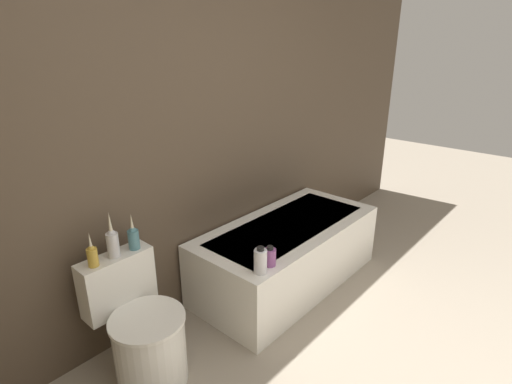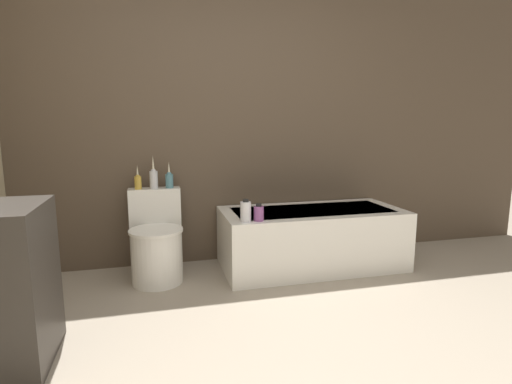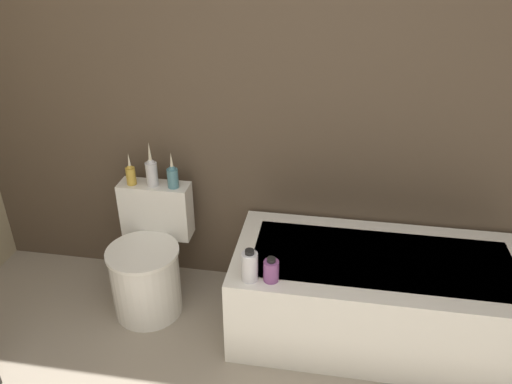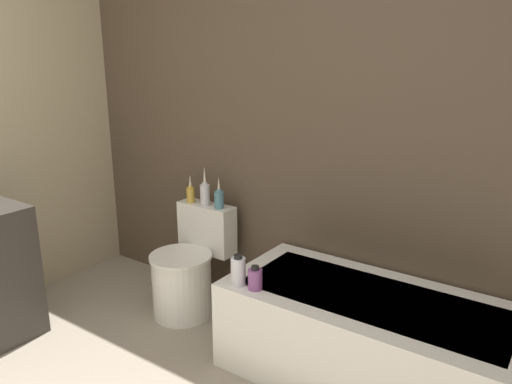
# 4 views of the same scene
# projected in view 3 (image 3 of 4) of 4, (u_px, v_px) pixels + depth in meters

# --- Properties ---
(wall_back_tiled) EXTENTS (6.40, 0.06, 2.60)m
(wall_back_tiled) POSITION_uv_depth(u_px,v_px,m) (257.00, 76.00, 2.62)
(wall_back_tiled) COLOR brown
(wall_back_tiled) RESTS_ON ground_plane
(bathtub) EXTENTS (1.52, 0.71, 0.50)m
(bathtub) POSITION_uv_depth(u_px,v_px,m) (377.00, 295.00, 2.67)
(bathtub) COLOR white
(bathtub) RESTS_ON ground
(toilet) EXTENTS (0.41, 0.54, 0.70)m
(toilet) POSITION_uv_depth(u_px,v_px,m) (149.00, 263.00, 2.86)
(toilet) COLOR white
(toilet) RESTS_ON ground
(vase_gold) EXTENTS (0.05, 0.05, 0.19)m
(vase_gold) POSITION_uv_depth(u_px,v_px,m) (131.00, 174.00, 2.81)
(vase_gold) COLOR gold
(vase_gold) RESTS_ON toilet
(vase_silver) EXTENTS (0.07, 0.07, 0.26)m
(vase_silver) POSITION_uv_depth(u_px,v_px,m) (152.00, 171.00, 2.79)
(vase_silver) COLOR silver
(vase_silver) RESTS_ON toilet
(vase_bronze) EXTENTS (0.06, 0.06, 0.21)m
(vase_bronze) POSITION_uv_depth(u_px,v_px,m) (173.00, 176.00, 2.78)
(vase_bronze) COLOR teal
(vase_bronze) RESTS_ON toilet
(shampoo_bottle_tall) EXTENTS (0.08, 0.08, 0.17)m
(shampoo_bottle_tall) POSITION_uv_depth(u_px,v_px,m) (250.00, 266.00, 2.37)
(shampoo_bottle_tall) COLOR silver
(shampoo_bottle_tall) RESTS_ON bathtub
(shampoo_bottle_short) EXTENTS (0.07, 0.07, 0.13)m
(shampoo_bottle_short) POSITION_uv_depth(u_px,v_px,m) (271.00, 270.00, 2.37)
(shampoo_bottle_short) COLOR #8C4C8C
(shampoo_bottle_short) RESTS_ON bathtub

